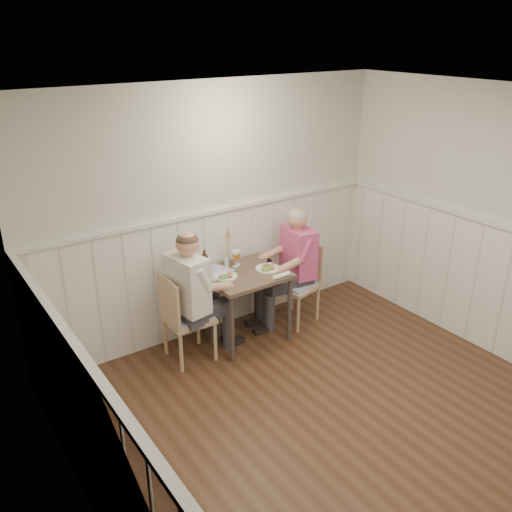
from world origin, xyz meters
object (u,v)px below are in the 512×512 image
Objects in this scene: chair_left at (183,315)px; beer_bottle at (205,263)px; grass_vase at (226,249)px; man_in_pink at (295,274)px; dining_table at (245,282)px; chair_right at (299,280)px; diner_cream at (192,307)px.

beer_bottle is at bearing 30.29° from chair_left.
beer_bottle is 0.28m from grass_vase.
man_in_pink reaches higher than grass_vase.
dining_table is 0.46m from beer_bottle.
man_in_pink reaches higher than chair_left.
man_in_pink reaches higher than dining_table.
beer_bottle reaches higher than dining_table.
man_in_pink is at bearing -17.58° from grass_vase.
dining_table is at bearing -73.04° from grass_vase.
chair_left is 3.57× the size of beer_bottle.
chair_right is at bearing -0.17° from chair_left.
diner_cream is 3.16× the size of grass_vase.
chair_right is at bearing -12.13° from beer_bottle.
dining_table is 0.90× the size of chair_right.
beer_bottle reaches higher than chair_left.
dining_table is at bearing -31.37° from beer_bottle.
chair_left is at bearing -179.14° from dining_table.
man_in_pink is 1.06m from beer_bottle.
chair_left is 0.83m from grass_vase.
grass_vase reaches higher than chair_left.
dining_table is 0.39m from grass_vase.
chair_right reaches higher than dining_table.
dining_table is at bearing 0.86° from chair_left.
diner_cream is at bearing -178.37° from chair_right.
chair_left is at bearing -179.44° from man_in_pink.
dining_table is 3.17× the size of beer_bottle.
diner_cream is at bearing -177.54° from man_in_pink.
man_in_pink is at bearing 0.24° from dining_table.
diner_cream is 0.74m from grass_vase.
chair_right is (0.70, -0.01, -0.16)m from dining_table.
chair_left is 0.57m from beer_bottle.
chair_right is 1.41m from chair_left.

